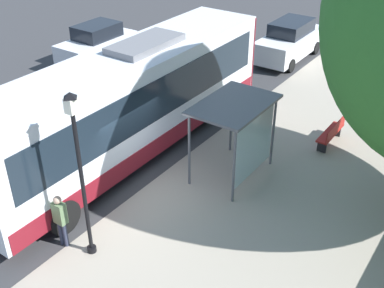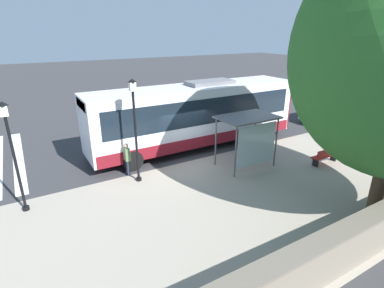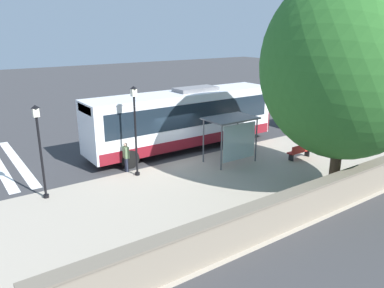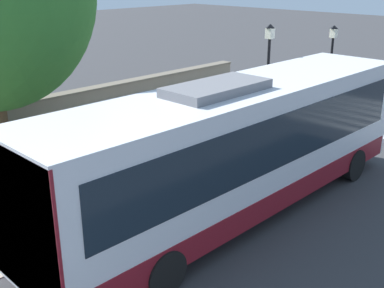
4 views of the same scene
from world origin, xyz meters
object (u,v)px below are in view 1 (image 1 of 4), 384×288
bench (332,133)px  bus_shelter (239,117)px  pedestrian (60,217)px  parked_car_behind_bus (289,41)px  bus (131,101)px  street_lamp_far (80,165)px  parked_car_far_lane (97,45)px

bench → bus_shelter: bearing=63.9°
pedestrian → parked_car_behind_bus: size_ratio=0.34×
bus_shelter → bench: bus_shelter is taller
bus → bench: size_ratio=7.03×
bus → parked_car_behind_bus: bearing=-92.7°
bus → pedestrian: bearing=108.9°
bench → street_lamp_far: (3.05, 8.74, 2.20)m
pedestrian → parked_car_far_lane: (8.39, -9.88, 0.04)m
street_lamp_far → parked_car_behind_bus: street_lamp_far is taller
pedestrian → bench: bearing=-113.2°
bus → parked_car_behind_bus: (-0.54, -11.23, -0.99)m
bus_shelter → parked_car_behind_bus: bearing=-73.5°
bus_shelter → parked_car_far_lane: bearing=-23.5°
pedestrian → street_lamp_far: 1.94m
bench → parked_car_behind_bus: (4.88, -6.91, 0.46)m
bus → bench: (-5.42, -4.32, -1.45)m
bus_shelter → pedestrian: bearing=68.9°
bus → parked_car_behind_bus: 11.29m
bus → bench: bearing=-141.4°
parked_car_behind_bus → bench: bearing=125.2°
bus_shelter → parked_car_behind_bus: (3.11, -10.52, -1.17)m
street_lamp_far → pedestrian: bearing=15.6°
pedestrian → bench: size_ratio=0.91×
street_lamp_far → parked_car_far_lane: street_lamp_far is taller
bus_shelter → parked_car_far_lane: size_ratio=0.69×
bus → parked_car_far_lane: size_ratio=3.02×
bus_shelter → pedestrian: (2.06, 5.34, -1.20)m
bus_shelter → street_lamp_far: 5.31m
bus → street_lamp_far: size_ratio=2.67×
bus → parked_car_behind_bus: bus is taller
street_lamp_far → bench: bearing=-109.3°
parked_car_behind_bus → pedestrian: bearing=93.8°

